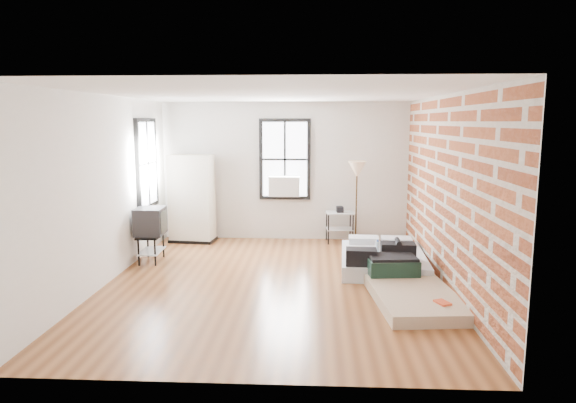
# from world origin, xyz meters

# --- Properties ---
(ground) EXTENTS (6.00, 6.00, 0.00)m
(ground) POSITION_xyz_m (0.00, 0.00, 0.00)
(ground) COLOR brown
(ground) RESTS_ON ground
(room_shell) EXTENTS (5.02, 6.02, 2.80)m
(room_shell) POSITION_xyz_m (0.23, 0.36, 1.74)
(room_shell) COLOR silver
(room_shell) RESTS_ON ground
(mattress_main) EXTENTS (1.45, 1.90, 0.59)m
(mattress_main) POSITION_xyz_m (1.74, 0.91, 0.16)
(mattress_main) COLOR silver
(mattress_main) RESTS_ON ground
(mattress_bare) EXTENTS (1.24, 2.09, 0.43)m
(mattress_bare) POSITION_xyz_m (1.91, -0.46, 0.13)
(mattress_bare) COLOR #C6AE8F
(mattress_bare) RESTS_ON ground
(wardrobe) EXTENTS (0.93, 0.60, 1.76)m
(wardrobe) POSITION_xyz_m (-1.85, 2.65, 0.87)
(wardrobe) COLOR black
(wardrobe) RESTS_ON ground
(side_table) EXTENTS (0.59, 0.48, 0.73)m
(side_table) POSITION_xyz_m (1.11, 2.72, 0.50)
(side_table) COLOR black
(side_table) RESTS_ON ground
(floor_lamp) EXTENTS (0.35, 0.35, 1.64)m
(floor_lamp) POSITION_xyz_m (1.43, 2.65, 1.40)
(floor_lamp) COLOR #332411
(floor_lamp) RESTS_ON ground
(tv_stand) EXTENTS (0.49, 0.68, 0.94)m
(tv_stand) POSITION_xyz_m (-2.21, 1.12, 0.67)
(tv_stand) COLOR black
(tv_stand) RESTS_ON ground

